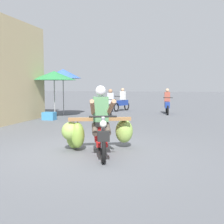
% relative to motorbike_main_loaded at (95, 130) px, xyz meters
% --- Properties ---
extents(ground_plane, '(120.00, 120.00, 0.00)m').
position_rel_motorbike_main_loaded_xyz_m(ground_plane, '(-0.11, -0.18, -0.53)').
color(ground_plane, '#56595E').
extents(motorbike_main_loaded, '(1.73, 1.99, 1.58)m').
position_rel_motorbike_main_loaded_xyz_m(motorbike_main_loaded, '(0.00, 0.00, 0.00)').
color(motorbike_main_loaded, black).
rests_on(motorbike_main_loaded, ground).
extents(motorbike_distant_ahead_left, '(0.64, 1.58, 1.40)m').
position_rel_motorbike_main_loaded_xyz_m(motorbike_distant_ahead_left, '(-1.32, 6.64, 0.04)').
color(motorbike_distant_ahead_left, black).
rests_on(motorbike_distant_ahead_left, ground).
extents(motorbike_distant_ahead_right, '(0.79, 1.52, 1.40)m').
position_rel_motorbike_main_loaded_xyz_m(motorbike_distant_ahead_right, '(-1.53, 10.37, 0.04)').
color(motorbike_distant_ahead_right, black).
rests_on(motorbike_distant_ahead_right, ground).
extents(motorbike_distant_far_ahead, '(0.50, 1.62, 1.40)m').
position_rel_motorbike_main_loaded_xyz_m(motorbike_distant_far_ahead, '(1.23, 9.25, 0.04)').
color(motorbike_distant_far_ahead, black).
rests_on(motorbike_distant_far_ahead, ground).
extents(market_umbrella_near_shop, '(1.90, 1.90, 2.42)m').
position_rel_motorbike_main_loaded_xyz_m(market_umbrella_near_shop, '(-4.04, 7.27, 1.65)').
color(market_umbrella_near_shop, '#99999E').
rests_on(market_umbrella_near_shop, ground).
extents(market_umbrella_further_along, '(2.16, 2.16, 2.26)m').
position_rel_motorbike_main_loaded_xyz_m(market_umbrella_further_along, '(-4.04, 6.22, 1.52)').
color(market_umbrella_further_along, '#99999E').
rests_on(market_umbrella_further_along, ground).
extents(produce_crate, '(0.56, 0.40, 0.36)m').
position_rel_motorbike_main_loaded_xyz_m(produce_crate, '(-3.86, 5.25, -0.35)').
color(produce_crate, teal).
rests_on(produce_crate, ground).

